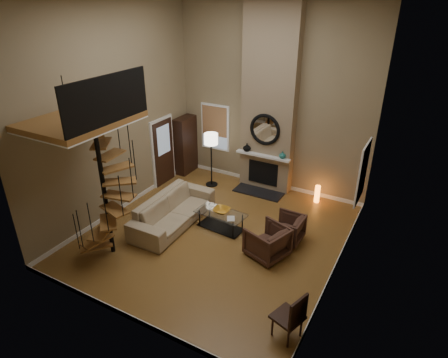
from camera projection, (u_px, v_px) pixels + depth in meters
The scene contains 32 objects.
ground at pixel (216, 234), 9.87m from camera, with size 6.00×6.50×0.01m, color olive.
back_wall at pixel (272, 99), 11.20m from camera, with size 6.00×0.02×5.50m, color #8B7A5A.
front_wall at pixel (112, 191), 6.10m from camera, with size 6.00×0.02×5.50m, color #8B7A5A.
left_wall at pixel (115, 113), 9.96m from camera, with size 0.02×6.50×5.50m, color #8B7A5A.
right_wall at pixel (352, 157), 7.34m from camera, with size 0.02×6.50×5.50m, color #8B7A5A.
baseboard_back at pixel (267, 182), 12.38m from camera, with size 6.00×0.02×0.12m, color white.
baseboard_front at pixel (130, 317), 7.29m from camera, with size 6.00×0.02×0.12m, color white.
baseboard_left at pixel (127, 204), 11.14m from camera, with size 0.02×6.50×0.12m, color white.
baseboard_right at pixel (334, 270), 8.53m from camera, with size 0.02×6.50×0.12m, color white.
chimney_breast at pixel (269, 101), 11.05m from camera, with size 1.60×0.38×5.50m, color #8A7559.
hearth at pixel (258, 192), 11.87m from camera, with size 1.50×0.60×0.04m, color black.
firebox at pixel (263, 173), 11.87m from camera, with size 0.95×0.02×0.72m, color black.
mantel at pixel (263, 156), 11.54m from camera, with size 1.70×0.18×0.06m, color white.
mirror_frame at pixel (265, 130), 11.23m from camera, with size 0.94×0.94×0.10m, color black.
mirror_disc at pixel (265, 130), 11.24m from camera, with size 0.80×0.80×0.01m, color white.
vase_left at pixel (247, 147), 11.74m from camera, with size 0.24×0.24×0.25m, color black.
vase_right at pixel (282, 155), 11.25m from camera, with size 0.20×0.20×0.21m, color #1C625B.
window_back at pixel (215, 127), 12.51m from camera, with size 1.02×0.06×1.52m.
window_right at pixel (363, 171), 9.42m from camera, with size 0.06×1.02×1.52m.
entry_door at pixel (163, 152), 12.10m from camera, with size 0.10×1.05×2.16m.
loft at pixel (84, 119), 7.92m from camera, with size 1.70×2.20×1.09m.
spiral_stair at pixel (104, 184), 8.45m from camera, with size 1.47×1.47×4.06m.
hutch at pixel (185, 145), 12.89m from camera, with size 0.40×0.85×1.91m, color black.
sofa at pixel (173, 210), 10.18m from camera, with size 2.66×1.04×0.78m, color tan.
armchair_near at pixel (290, 229), 9.44m from camera, with size 0.72×0.75×0.68m, color #482C21.
armchair_far at pixel (270, 243), 8.91m from camera, with size 0.83×0.86×0.78m, color #482C21.
coffee_table at pixel (221, 218), 10.01m from camera, with size 1.34×0.75×0.47m.
bowl at pixel (222, 211), 9.96m from camera, with size 0.43×0.43×0.11m, color orange.
book at pixel (230, 219), 9.66m from camera, with size 0.19×0.25×0.02m, color gray.
floor_lamp at pixel (211, 143), 11.75m from camera, with size 0.42×0.42×1.73m.
accent_lamp at pixel (317, 194), 11.27m from camera, with size 0.15×0.15×0.54m, color orange.
side_chair at pixel (292, 316), 6.70m from camera, with size 0.61×0.61×1.01m.
Camera 1 is at (4.17, -7.10, 5.61)m, focal length 31.08 mm.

